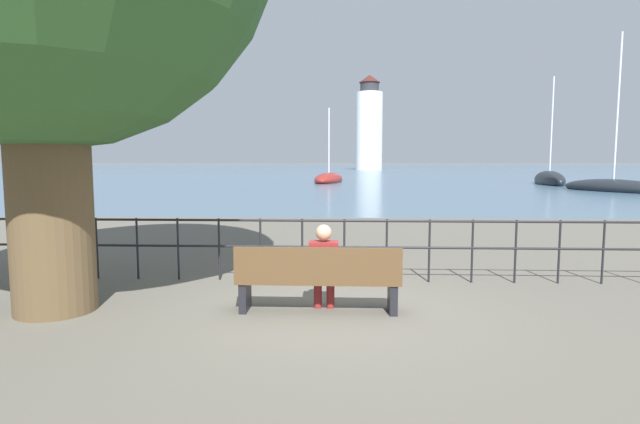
% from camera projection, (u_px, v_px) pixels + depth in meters
% --- Properties ---
extents(ground_plane, '(1000.00, 1000.00, 0.00)m').
position_uv_depth(ground_plane, '(318.00, 311.00, 6.70)').
color(ground_plane, '#605B51').
extents(harbor_water, '(600.00, 300.00, 0.01)m').
position_uv_depth(harbor_water, '(342.00, 167.00, 166.79)').
color(harbor_water, slate).
rests_on(harbor_water, ground_plane).
extents(park_bench, '(2.18, 0.45, 0.90)m').
position_uv_depth(park_bench, '(318.00, 280.00, 6.59)').
color(park_bench, brown).
rests_on(park_bench, ground_plane).
extents(seated_person_left, '(0.39, 0.35, 1.17)m').
position_uv_depth(seated_person_left, '(324.00, 263.00, 6.65)').
color(seated_person_left, maroon).
rests_on(seated_person_left, ground_plane).
extents(promenade_railing, '(13.41, 0.04, 1.05)m').
position_uv_depth(promenade_railing, '(323.00, 240.00, 8.32)').
color(promenade_railing, black).
rests_on(promenade_railing, ground_plane).
extents(sailboat_0, '(5.43, 7.86, 10.71)m').
position_uv_depth(sailboat_0, '(613.00, 187.00, 33.30)').
color(sailboat_0, black).
rests_on(sailboat_0, ground_plane).
extents(sailboat_1, '(3.05, 7.71, 9.65)m').
position_uv_depth(sailboat_1, '(549.00, 180.00, 43.06)').
color(sailboat_1, black).
rests_on(sailboat_1, ground_plane).
extents(sailboat_2, '(3.46, 8.99, 7.41)m').
position_uv_depth(sailboat_2, '(329.00, 179.00, 47.76)').
color(sailboat_2, maroon).
rests_on(sailboat_2, ground_plane).
extents(harbor_lighthouse, '(6.03, 6.03, 21.35)m').
position_uv_depth(harbor_lighthouse, '(369.00, 126.00, 113.43)').
color(harbor_lighthouse, white).
rests_on(harbor_lighthouse, ground_plane).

